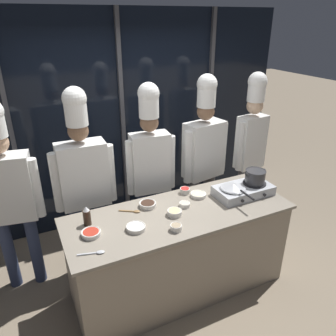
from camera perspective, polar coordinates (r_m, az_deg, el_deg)
name	(u,v)px	position (r m, az deg, el deg)	size (l,w,h in m)	color
ground_plane	(178,286)	(3.67, 1.81, -19.78)	(24.00, 24.00, 0.00)	#7F705B
window_wall_back	(122,122)	(4.29, -8.05, 7.94)	(4.58, 0.09, 2.70)	black
demo_counter	(179,251)	(3.37, 1.91, -14.21)	(2.15, 0.80, 0.92)	gray
portable_stove	(243,190)	(3.44, 12.98, -3.79)	(0.59, 0.33, 0.11)	#B2B5BA
frying_pan	(233,186)	(3.32, 11.31, -3.16)	(0.26, 0.45, 0.05)	#ADAFB5
stock_pot	(255,176)	(3.46, 14.95, -1.41)	(0.23, 0.21, 0.14)	#333335
squeeze_bottle_soy	(87,216)	(2.96, -13.95, -8.14)	(0.07, 0.07, 0.18)	#332319
prep_bowl_ginger	(175,212)	(3.04, 1.15, -7.70)	(0.14, 0.14, 0.05)	silver
prep_bowl_rice	(136,227)	(2.87, -5.62, -10.23)	(0.17, 0.17, 0.04)	silver
prep_bowl_chili_flakes	(91,233)	(2.86, -13.28, -10.91)	(0.16, 0.16, 0.04)	silver
prep_bowl_bell_pepper	(185,190)	(3.40, 2.97, -3.88)	(0.11, 0.11, 0.06)	silver
prep_bowl_chicken	(185,204)	(3.17, 2.91, -6.32)	(0.11, 0.11, 0.04)	silver
prep_bowl_mushrooms	(176,227)	(2.84, 1.41, -10.25)	(0.10, 0.10, 0.05)	silver
prep_bowl_noodles	(198,195)	(3.35, 5.30, -4.63)	(0.16, 0.16, 0.04)	silver
prep_bowl_soy_glaze	(148,204)	(3.17, -3.56, -6.30)	(0.17, 0.17, 0.05)	silver
serving_spoon_slotted	(133,211)	(3.11, -6.05, -7.50)	(0.19, 0.13, 0.02)	olive
serving_spoon_solid	(96,253)	(2.67, -12.41, -14.21)	(0.21, 0.08, 0.02)	#B2B5BA
chef_head	(8,188)	(3.39, -26.13, -3.17)	(0.58, 0.31, 1.97)	#2D3856
chef_sous	(83,175)	(3.36, -14.51, -1.14)	(0.62, 0.26, 2.02)	#2D3856
chef_line	(150,160)	(3.53, -3.11, 1.40)	(0.54, 0.26, 2.00)	#2D3856
chef_pastry	(204,150)	(3.87, 6.29, 3.16)	(0.62, 0.32, 2.03)	#4C4C51
chef_apprentice	(251,137)	(4.19, 14.34, 5.25)	(0.48, 0.23, 2.01)	#4C4C51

